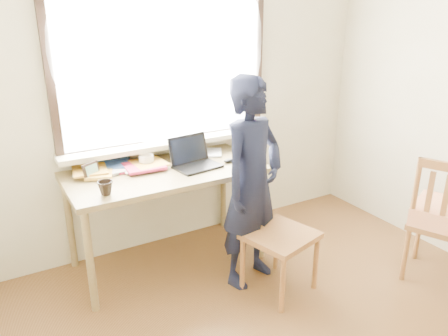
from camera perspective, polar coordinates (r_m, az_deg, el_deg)
room_shell at (r=2.20m, az=15.42°, el=10.41°), size 3.52×4.02×2.61m
desk at (r=3.42m, az=-7.59°, el=-1.55°), size 1.51×0.75×0.81m
laptop at (r=3.43m, az=-3.98°, el=1.14°), size 0.38×0.32×0.23m
mug_white at (r=3.48m, az=-10.09°, el=0.96°), size 0.16×0.16×0.09m
mug_dark at (r=3.01m, az=-15.22°, el=-2.53°), size 0.14×0.14×0.10m
mouse at (r=3.51m, az=0.61°, el=0.96°), size 0.08×0.06×0.03m
desk_clutter at (r=3.47m, az=-13.94°, el=0.18°), size 0.82×0.49×0.04m
book_a at (r=3.42m, az=-16.02°, el=-0.43°), size 0.23×0.29×0.03m
book_b at (r=3.73m, az=-2.94°, el=1.99°), size 0.26×0.28×0.02m
picture_frame at (r=3.32m, az=-16.94°, el=-0.44°), size 0.13×0.08×0.11m
work_chair at (r=3.22m, az=7.35°, el=-9.57°), size 0.55×0.54×0.47m
side_chair at (r=3.64m, az=26.98°, el=-5.72°), size 0.59×0.60×1.00m
person at (r=3.17m, az=3.65°, el=-2.07°), size 0.66×0.54×1.57m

